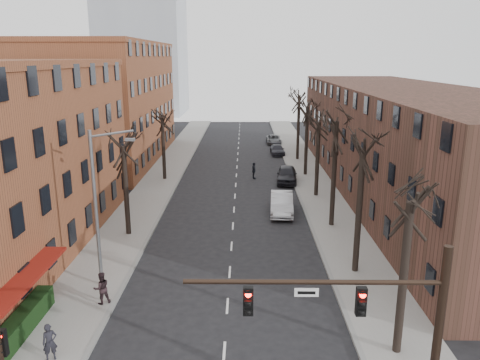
{
  "coord_description": "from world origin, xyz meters",
  "views": [
    {
      "loc": [
        0.87,
        -14.06,
        12.68
      ],
      "look_at": [
        0.56,
        18.82,
        4.0
      ],
      "focal_mm": 35.0,
      "sensor_mm": 36.0,
      "label": 1
    }
  ],
  "objects_px": {
    "parked_car_near": "(287,174)",
    "silver_sedan": "(282,203)",
    "parked_car_mid": "(277,150)",
    "pedestrian_a": "(50,342)"
  },
  "relations": [
    {
      "from": "parked_car_near",
      "to": "silver_sedan",
      "type": "bearing_deg",
      "value": -92.4
    },
    {
      "from": "silver_sedan",
      "to": "parked_car_mid",
      "type": "bearing_deg",
      "value": 90.37
    },
    {
      "from": "silver_sedan",
      "to": "parked_car_near",
      "type": "height_order",
      "value": "silver_sedan"
    },
    {
      "from": "parked_car_near",
      "to": "parked_car_mid",
      "type": "bearing_deg",
      "value": 95.04
    },
    {
      "from": "silver_sedan",
      "to": "pedestrian_a",
      "type": "xyz_separation_m",
      "value": [
        -11.36,
        -19.88,
        0.12
      ]
    },
    {
      "from": "parked_car_near",
      "to": "parked_car_mid",
      "type": "relative_size",
      "value": 1.16
    },
    {
      "from": "silver_sedan",
      "to": "parked_car_mid",
      "type": "distance_m",
      "value": 24.37
    },
    {
      "from": "parked_car_near",
      "to": "pedestrian_a",
      "type": "relative_size",
      "value": 3.04
    },
    {
      "from": "silver_sedan",
      "to": "pedestrian_a",
      "type": "distance_m",
      "value": 22.9
    },
    {
      "from": "parked_car_near",
      "to": "pedestrian_a",
      "type": "xyz_separation_m",
      "value": [
        -12.66,
        -29.83,
        0.12
      ]
    }
  ]
}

